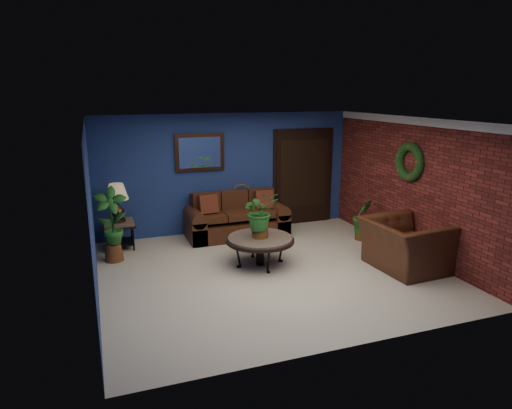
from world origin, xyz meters
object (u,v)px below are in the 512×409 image
object	(u,v)px
coffee_table	(260,240)
table_lamp	(117,198)
side_chair	(243,206)
end_table	(119,228)
armchair	(404,245)
sofa	(236,221)

from	to	relation	value
coffee_table	table_lamp	size ratio (longest dim) A/B	1.67
coffee_table	side_chair	xyz separation A→B (m)	(0.28, 1.80, 0.15)
end_table	armchair	distance (m)	5.21
sofa	end_table	bearing A→B (deg)	-179.32
end_table	side_chair	size ratio (longest dim) A/B	0.55
side_chair	table_lamp	bearing A→B (deg)	-170.06
end_table	side_chair	bearing A→B (deg)	1.76
table_lamp	armchair	bearing A→B (deg)	-31.35
table_lamp	armchair	world-z (taller)	table_lamp
table_lamp	side_chair	distance (m)	2.54
end_table	coffee_table	bearing A→B (deg)	-37.72
end_table	table_lamp	xyz separation A→B (m)	(-0.00, 0.00, 0.58)
sofa	side_chair	xyz separation A→B (m)	(0.17, 0.05, 0.29)
sofa	end_table	distance (m)	2.34
table_lamp	side_chair	bearing A→B (deg)	1.76
coffee_table	armchair	world-z (taller)	armchair
sofa	side_chair	bearing A→B (deg)	16.50
coffee_table	table_lamp	bearing A→B (deg)	142.28
side_chair	armchair	bearing A→B (deg)	-46.89
end_table	side_chair	xyz separation A→B (m)	(2.50, 0.08, 0.19)
sofa	end_table	size ratio (longest dim) A/B	3.54
coffee_table	side_chair	distance (m)	1.83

